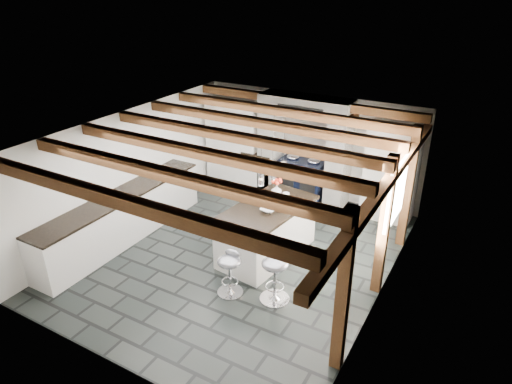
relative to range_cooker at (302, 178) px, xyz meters
The scene contains 6 objects.
ground 2.72m from the range_cooker, 90.00° to the right, with size 6.00×6.00×0.00m, color black.
room_shell 1.52m from the range_cooker, 115.80° to the right, with size 6.00×6.03×6.00m.
range_cooker is the anchor object (origin of this frame).
kitchen_island 2.47m from the range_cooker, 80.47° to the right, with size 1.23×2.02×1.26m.
bar_stool_near 3.68m from the range_cooker, 72.11° to the right, with size 0.50×0.50×0.86m.
bar_stool_far 3.73m from the range_cooker, 83.22° to the right, with size 0.41×0.41×0.76m.
Camera 1 is at (3.67, -5.91, 4.56)m, focal length 32.00 mm.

